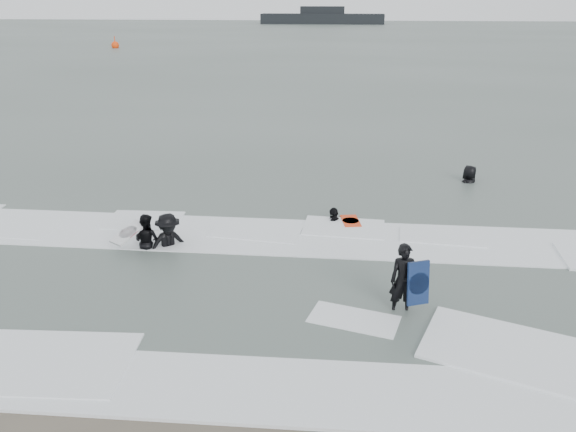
# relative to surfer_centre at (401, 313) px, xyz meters

# --- Properties ---
(ground) EXTENTS (320.00, 320.00, 0.00)m
(ground) POSITION_rel_surfer_centre_xyz_m (-2.75, -2.28, 0.00)
(ground) COLOR brown
(ground) RESTS_ON ground
(sea) EXTENTS (320.00, 320.00, 0.00)m
(sea) POSITION_rel_surfer_centre_xyz_m (-2.75, 77.72, 0.06)
(sea) COLOR #47544C
(sea) RESTS_ON ground
(surfer_centre) EXTENTS (0.65, 0.47, 1.64)m
(surfer_centre) POSITION_rel_surfer_centre_xyz_m (0.00, 0.00, 0.00)
(surfer_centre) COLOR black
(surfer_centre) RESTS_ON ground
(surfer_wading) EXTENTS (0.92, 0.82, 1.55)m
(surfer_wading) POSITION_rel_surfer_centre_xyz_m (-6.60, 2.71, 0.00)
(surfer_wading) COLOR black
(surfer_wading) RESTS_ON ground
(surfer_breaker) EXTENTS (1.37, 1.29, 1.87)m
(surfer_breaker) POSITION_rel_surfer_centre_xyz_m (-6.01, 2.75, 0.00)
(surfer_breaker) COLOR black
(surfer_breaker) RESTS_ON ground
(surfer_right_near) EXTENTS (0.81, 1.04, 1.64)m
(surfer_right_near) POSITION_rel_surfer_centre_xyz_m (-1.58, 5.10, 0.00)
(surfer_right_near) COLOR black
(surfer_right_near) RESTS_ON ground
(surfer_right_far) EXTENTS (1.01, 1.05, 1.82)m
(surfer_right_far) POSITION_rel_surfer_centre_xyz_m (3.29, 9.50, 0.00)
(surfer_right_far) COLOR black
(surfer_right_far) RESTS_ON ground
(surf_foam) EXTENTS (30.03, 9.06, 0.09)m
(surf_foam) POSITION_rel_surfer_centre_xyz_m (-2.75, 1.42, 0.04)
(surf_foam) COLOR white
(surf_foam) RESTS_ON ground
(bodyboards) EXTENTS (8.00, 5.86, 1.25)m
(bodyboards) POSITION_rel_surfer_centre_xyz_m (-2.64, 2.46, 0.50)
(bodyboards) COLOR #0E1E44
(bodyboards) RESTS_ON ground
(buoy) EXTENTS (1.00, 1.00, 1.65)m
(buoy) POSITION_rel_surfer_centre_xyz_m (-31.88, 63.84, 0.42)
(buoy) COLOR #FA3D0B
(buoy) RESTS_ON ground
(vessel_horizon) EXTENTS (30.33, 5.42, 4.12)m
(vessel_horizon) POSITION_rel_surfer_centre_xyz_m (-7.64, 136.82, 1.53)
(vessel_horizon) COLOR black
(vessel_horizon) RESTS_ON ground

